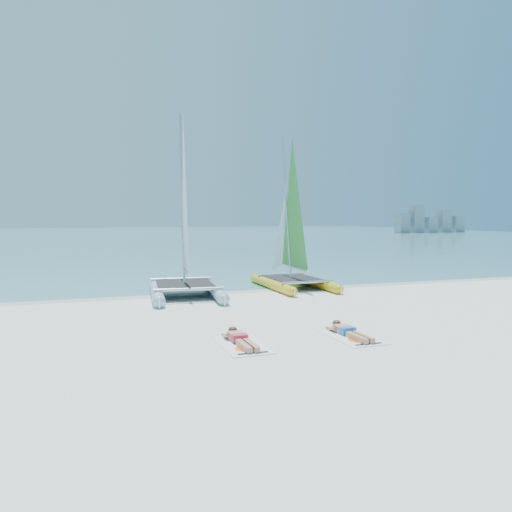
{
  "coord_description": "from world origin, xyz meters",
  "views": [
    {
      "loc": [
        -5.81,
        -13.56,
        3.01
      ],
      "look_at": [
        -0.69,
        1.2,
        1.75
      ],
      "focal_mm": 35.0,
      "sensor_mm": 36.0,
      "label": 1
    }
  ],
  "objects": [
    {
      "name": "ground",
      "position": [
        0.0,
        0.0,
        0.0
      ],
      "size": [
        140.0,
        140.0,
        0.0
      ],
      "primitive_type": "plane",
      "color": "silver",
      "rests_on": "ground"
    },
    {
      "name": "sea",
      "position": [
        0.0,
        63.0,
        0.01
      ],
      "size": [
        140.0,
        115.0,
        0.01
      ],
      "primitive_type": "cube",
      "color": "#72BEBE",
      "rests_on": "ground"
    },
    {
      "name": "wet_sand_strip",
      "position": [
        0.0,
        5.5,
        0.0
      ],
      "size": [
        140.0,
        1.4,
        0.01
      ],
      "primitive_type": "cube",
      "color": "beige",
      "rests_on": "ground"
    },
    {
      "name": "distant_skyline",
      "position": [
        53.71,
        62.0,
        1.94
      ],
      "size": [
        14.0,
        2.0,
        5.0
      ],
      "color": "#9299A1",
      "rests_on": "ground"
    },
    {
      "name": "catamaran_blue",
      "position": [
        -2.22,
        5.07,
        2.18
      ],
      "size": [
        3.06,
        5.57,
        7.29
      ],
      "rotation": [
        0.0,
        0.0,
        -0.1
      ],
      "color": "#A9C2DE",
      "rests_on": "ground"
    },
    {
      "name": "catamaran_yellow",
      "position": [
        2.45,
        6.0,
        2.08
      ],
      "size": [
        2.34,
        5.19,
        6.6
      ],
      "rotation": [
        0.0,
        0.0,
        0.0
      ],
      "color": "yellow",
      "rests_on": "ground"
    },
    {
      "name": "towel_a",
      "position": [
        -2.38,
        -2.71,
        0.01
      ],
      "size": [
        1.0,
        1.85,
        0.02
      ],
      "primitive_type": "cube",
      "color": "white",
      "rests_on": "ground"
    },
    {
      "name": "sunbather_a",
      "position": [
        -2.38,
        -2.51,
        0.12
      ],
      "size": [
        0.37,
        1.73,
        0.26
      ],
      "color": "tan",
      "rests_on": "towel_a"
    },
    {
      "name": "towel_b",
      "position": [
        0.43,
        -2.86,
        0.01
      ],
      "size": [
        1.0,
        1.85,
        0.02
      ],
      "primitive_type": "cube",
      "color": "white",
      "rests_on": "ground"
    },
    {
      "name": "sunbather_b",
      "position": [
        0.43,
        -2.67,
        0.12
      ],
      "size": [
        0.37,
        1.73,
        0.26
      ],
      "color": "tan",
      "rests_on": "towel_b"
    }
  ]
}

